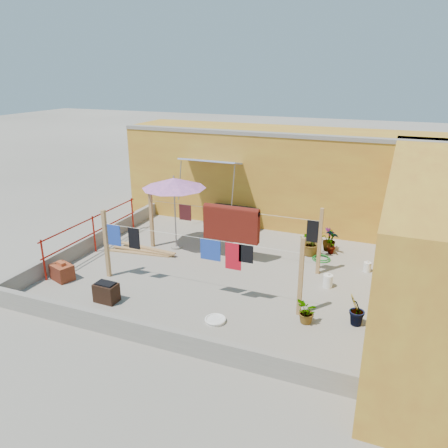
# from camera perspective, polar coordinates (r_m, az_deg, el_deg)

# --- Properties ---
(ground) EXTENTS (80.00, 80.00, 0.00)m
(ground) POSITION_cam_1_polar(r_m,az_deg,el_deg) (11.78, -0.73, -6.02)
(ground) COLOR #9E998E
(ground) RESTS_ON ground
(wall_back) EXTENTS (11.00, 3.27, 3.21)m
(wall_back) POSITION_cam_1_polar(r_m,az_deg,el_deg) (15.33, 7.83, 6.26)
(wall_back) COLOR gold
(wall_back) RESTS_ON ground
(wall_right) EXTENTS (2.40, 9.00, 3.20)m
(wall_right) POSITION_cam_1_polar(r_m,az_deg,el_deg) (10.44, 26.57, -2.09)
(wall_right) COLOR gold
(wall_right) RESTS_ON ground
(parapet_front) EXTENTS (8.30, 0.16, 0.44)m
(parapet_front) POSITION_cam_1_polar(r_m,az_deg,el_deg) (8.90, -9.97, -13.89)
(parapet_front) COLOR gray
(parapet_front) RESTS_ON ground
(parapet_left) EXTENTS (0.16, 7.30, 0.44)m
(parapet_left) POSITION_cam_1_polar(r_m,az_deg,el_deg) (13.67, -16.72, -2.16)
(parapet_left) COLOR gray
(parapet_left) RESTS_ON ground
(red_railing) EXTENTS (0.05, 4.20, 1.10)m
(red_railing) POSITION_cam_1_polar(r_m,az_deg,el_deg) (13.22, -16.67, -0.59)
(red_railing) COLOR maroon
(red_railing) RESTS_ON ground
(clothesline_rig) EXTENTS (5.09, 2.35, 1.80)m
(clothesline_rig) POSITION_cam_1_polar(r_m,az_deg,el_deg) (11.82, 0.42, -0.52)
(clothesline_rig) COLOR tan
(clothesline_rig) RESTS_ON ground
(patio_umbrella) EXTENTS (2.02, 2.02, 2.23)m
(patio_umbrella) POSITION_cam_1_polar(r_m,az_deg,el_deg) (12.63, -6.55, 5.28)
(patio_umbrella) COLOR gray
(patio_umbrella) RESTS_ON ground
(outdoor_table) EXTENTS (1.69, 1.07, 0.73)m
(outdoor_table) POSITION_cam_1_polar(r_m,az_deg,el_deg) (14.59, 1.16, 1.89)
(outdoor_table) COLOR black
(outdoor_table) RESTS_ON ground
(brick_stack) EXTENTS (0.66, 0.56, 0.49)m
(brick_stack) POSITION_cam_1_polar(r_m,az_deg,el_deg) (11.93, -20.38, -5.88)
(brick_stack) COLOR #9E3B24
(brick_stack) RESTS_ON ground
(lumber_pile) EXTENTS (2.10, 0.59, 0.13)m
(lumber_pile) POSITION_cam_1_polar(r_m,az_deg,el_deg) (13.06, -10.54, -3.42)
(lumber_pile) COLOR tan
(lumber_pile) RESTS_ON ground
(brazier) EXTENTS (0.54, 0.37, 0.48)m
(brazier) POSITION_cam_1_polar(r_m,az_deg,el_deg) (10.54, -15.11, -8.60)
(brazier) COLOR black
(brazier) RESTS_ON ground
(white_basin) EXTENTS (0.46, 0.46, 0.08)m
(white_basin) POSITION_cam_1_polar(r_m,az_deg,el_deg) (9.52, -1.14, -12.41)
(white_basin) COLOR white
(white_basin) RESTS_ON ground
(water_jug_a) EXTENTS (0.24, 0.24, 0.38)m
(water_jug_a) POSITION_cam_1_polar(r_m,az_deg,el_deg) (11.13, 13.41, -7.26)
(water_jug_a) COLOR white
(water_jug_a) RESTS_ON ground
(water_jug_b) EXTENTS (0.19, 0.19, 0.30)m
(water_jug_b) POSITION_cam_1_polar(r_m,az_deg,el_deg) (12.24, 18.19, -5.35)
(water_jug_b) COLOR white
(water_jug_b) RESTS_ON ground
(green_hose) EXTENTS (0.53, 0.53, 0.08)m
(green_hose) POSITION_cam_1_polar(r_m,az_deg,el_deg) (12.69, 12.60, -4.40)
(green_hose) COLOR #197223
(green_hose) RESTS_ON ground
(plant_back_a) EXTENTS (0.89, 0.83, 0.80)m
(plant_back_a) POSITION_cam_1_polar(r_m,az_deg,el_deg) (12.80, 11.39, -2.32)
(plant_back_a) COLOR #1B5F1B
(plant_back_a) RESTS_ON ground
(plant_back_b) EXTENTS (0.45, 0.45, 0.70)m
(plant_back_b) POSITION_cam_1_polar(r_m,az_deg,el_deg) (13.25, 13.56, -1.98)
(plant_back_b) COLOR #1B5F1B
(plant_back_b) RESTS_ON ground
(plant_right_a) EXTENTS (0.48, 0.42, 0.76)m
(plant_right_a) POSITION_cam_1_polar(r_m,az_deg,el_deg) (13.03, 13.92, -2.24)
(plant_right_a) COLOR #1B5F1B
(plant_right_a) RESTS_ON ground
(plant_right_b) EXTENTS (0.43, 0.48, 0.73)m
(plant_right_b) POSITION_cam_1_polar(r_m,az_deg,el_deg) (9.63, 16.90, -10.70)
(plant_right_b) COLOR #1B5F1B
(plant_right_b) RESTS_ON ground
(plant_right_c) EXTENTS (0.51, 0.56, 0.54)m
(plant_right_c) POSITION_cam_1_polar(r_m,az_deg,el_deg) (9.51, 10.77, -11.24)
(plant_right_c) COLOR #1B5F1B
(plant_right_c) RESTS_ON ground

